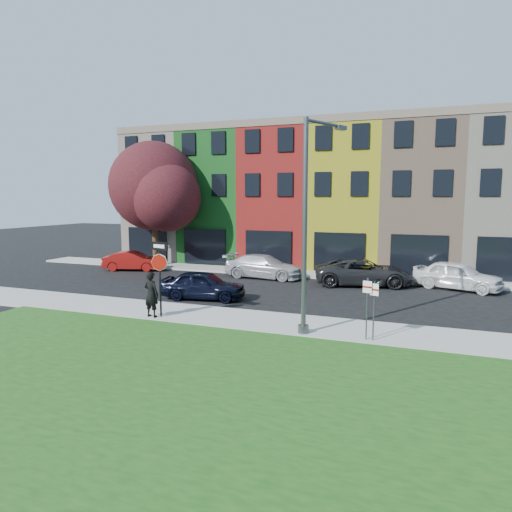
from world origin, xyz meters
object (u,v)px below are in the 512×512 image
at_px(man, 151,294).
at_px(street_lamp, 308,227).
at_px(sedan_near, 203,285).
at_px(stop_sign, 159,264).

relative_size(man, street_lamp, 0.25).
relative_size(sedan_near, street_lamp, 0.57).
bearing_deg(stop_sign, sedan_near, 108.13).
bearing_deg(stop_sign, street_lamp, 17.25).
distance_m(man, street_lamp, 7.29).
xyz_separation_m(man, street_lamp, (6.65, 0.20, 2.96)).
bearing_deg(street_lamp, man, -154.36).
bearing_deg(man, sedan_near, -85.53).
height_order(stop_sign, street_lamp, street_lamp).
height_order(man, street_lamp, street_lamp).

